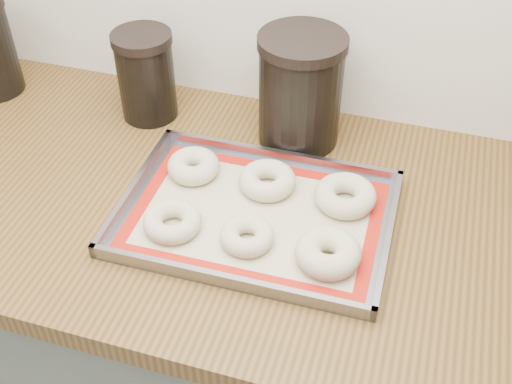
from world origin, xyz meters
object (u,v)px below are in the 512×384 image
(bagel_front_mid, at_px, (247,236))
(bagel_back_mid, at_px, (267,180))
(baking_tray, at_px, (256,215))
(canister_right, at_px, (300,90))
(bagel_back_left, at_px, (193,166))
(bagel_back_right, at_px, (345,196))
(canister_mid, at_px, (146,75))
(bagel_front_left, at_px, (172,222))
(bagel_front_right, at_px, (328,253))

(bagel_front_mid, xyz_separation_m, bagel_back_mid, (-0.01, 0.14, 0.00))
(baking_tray, distance_m, canister_right, 0.27)
(bagel_back_left, bearing_deg, bagel_back_right, 0.10)
(canister_mid, bearing_deg, canister_right, 1.31)
(bagel_front_mid, bearing_deg, canister_mid, 135.36)
(bagel_front_left, relative_size, bagel_front_right, 0.93)
(bagel_front_left, height_order, bagel_back_left, bagel_back_left)
(bagel_front_right, bearing_deg, bagel_front_mid, 178.55)
(canister_mid, bearing_deg, bagel_back_mid, -28.27)
(bagel_back_mid, distance_m, bagel_back_right, 0.14)
(bagel_front_right, relative_size, canister_right, 0.48)
(bagel_back_mid, bearing_deg, canister_right, 85.08)
(bagel_back_mid, bearing_deg, bagel_front_right, -45.65)
(baking_tray, relative_size, bagel_back_mid, 4.54)
(baking_tray, bearing_deg, bagel_back_mid, 91.59)
(canister_right, bearing_deg, baking_tray, -92.90)
(bagel_front_mid, distance_m, canister_mid, 0.44)
(bagel_back_right, bearing_deg, bagel_front_left, -151.13)
(bagel_front_right, bearing_deg, canister_right, 112.05)
(canister_mid, height_order, canister_right, canister_right)
(bagel_front_mid, xyz_separation_m, bagel_back_left, (-0.15, 0.14, 0.00))
(bagel_front_right, height_order, bagel_back_mid, bagel_front_right)
(bagel_front_mid, relative_size, bagel_back_mid, 0.87)
(bagel_front_mid, distance_m, bagel_back_mid, 0.14)
(bagel_front_right, bearing_deg, bagel_front_left, -179.70)
(baking_tray, relative_size, bagel_front_mid, 5.20)
(canister_right, bearing_deg, bagel_front_left, -113.53)
(bagel_front_mid, relative_size, bagel_front_right, 0.85)
(canister_mid, bearing_deg, bagel_front_left, -59.99)
(baking_tray, distance_m, bagel_back_right, 0.16)
(bagel_front_right, bearing_deg, baking_tray, 153.94)
(bagel_back_right, distance_m, canister_mid, 0.47)
(baking_tray, distance_m, canister_mid, 0.39)
(bagel_front_mid, distance_m, bagel_back_left, 0.20)
(bagel_back_right, bearing_deg, canister_right, 126.82)
(bagel_front_right, distance_m, canister_mid, 0.54)
(bagel_back_left, bearing_deg, bagel_back_mid, 0.46)
(bagel_front_mid, height_order, bagel_back_mid, bagel_back_mid)
(baking_tray, relative_size, bagel_back_right, 4.30)
(bagel_front_mid, xyz_separation_m, canister_right, (0.01, 0.31, 0.09))
(bagel_front_right, distance_m, bagel_back_right, 0.14)
(bagel_front_left, bearing_deg, bagel_back_right, 28.87)
(bagel_back_mid, xyz_separation_m, canister_mid, (-0.30, 0.16, 0.07))
(baking_tray, xyz_separation_m, bagel_back_right, (0.14, 0.08, 0.02))
(bagel_back_right, relative_size, canister_mid, 0.59)
(baking_tray, xyz_separation_m, bagel_back_left, (-0.14, 0.08, 0.02))
(canister_mid, xyz_separation_m, canister_right, (0.31, 0.01, 0.02))
(bagel_front_right, bearing_deg, bagel_back_left, 153.04)
(bagel_front_right, height_order, bagel_back_left, bagel_front_right)
(bagel_back_left, xyz_separation_m, bagel_back_right, (0.28, 0.00, 0.00))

